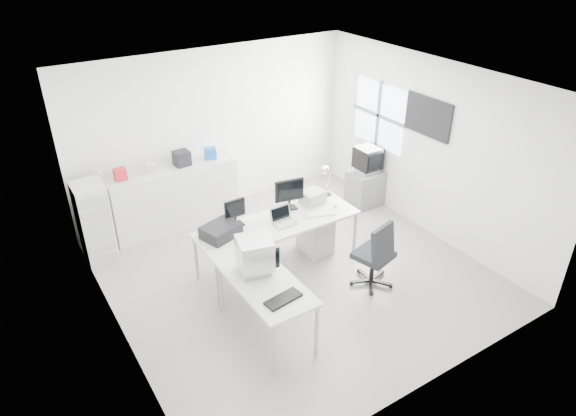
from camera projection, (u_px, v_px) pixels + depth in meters
floor at (295, 273)px, 7.51m from camera, size 5.00×5.00×0.01m
ceiling at (297, 84)px, 6.14m from camera, size 5.00×5.00×0.01m
back_wall at (215, 131)px, 8.67m from camera, size 5.00×0.02×2.80m
left_wall at (107, 243)px, 5.66m from camera, size 0.02×5.00×2.80m
right_wall at (430, 149)px, 8.00m from camera, size 0.02×5.00×2.80m
window at (379, 115)px, 8.77m from camera, size 0.02×1.20×1.10m
wall_picture at (428, 117)px, 7.81m from camera, size 0.04×0.90×0.60m
main_desk at (278, 244)px, 7.50m from camera, size 2.40×0.80×0.75m
side_desk at (266, 306)px, 6.30m from camera, size 0.70×1.40×0.75m
drawer_pedestal at (315, 233)px, 7.91m from camera, size 0.40×0.50×0.60m
inkjet_printer at (221, 231)px, 6.95m from camera, size 0.58×0.51×0.17m
lcd_monitor_small at (235, 213)px, 7.15m from camera, size 0.31×0.18×0.39m
lcd_monitor_large at (289, 195)px, 7.56m from camera, size 0.47×0.26×0.46m
laptop at (285, 218)px, 7.22m from camera, size 0.33×0.34×0.21m
white_keyboard at (321, 214)px, 7.51m from camera, size 0.47×0.27×0.02m
white_mouse at (336, 206)px, 7.68m from camera, size 0.05×0.05×0.05m
laser_printer at (312, 197)px, 7.79m from camera, size 0.37×0.33×0.19m
desk_lamp at (328, 181)px, 7.94m from camera, size 0.16×0.16×0.48m
crt_monitor at (255, 255)px, 6.18m from camera, size 0.49×0.49×0.47m
black_keyboard at (283, 299)px, 5.81m from camera, size 0.47×0.24×0.03m
office_chair at (374, 252)px, 7.05m from camera, size 0.75×0.75×1.07m
tv_cabinet at (365, 188)px, 9.20m from camera, size 0.59×0.48×0.64m
crt_tv at (368, 160)px, 8.93m from camera, size 0.50×0.48×0.45m
sideboard at (174, 197)px, 8.47m from camera, size 2.10×0.53×1.05m
clutter_box_a at (120, 175)px, 7.79m from camera, size 0.18×0.16×0.18m
clutter_box_b at (152, 168)px, 8.03m from camera, size 0.19×0.18×0.15m
clutter_box_c at (182, 158)px, 8.24m from camera, size 0.26×0.24×0.24m
clutter_box_d at (210, 153)px, 8.49m from camera, size 0.21×0.19×0.18m
clutter_bottle at (99, 177)px, 7.67m from camera, size 0.07×0.07×0.22m
filing_cabinet at (94, 222)px, 7.58m from camera, size 0.43×0.52×1.24m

